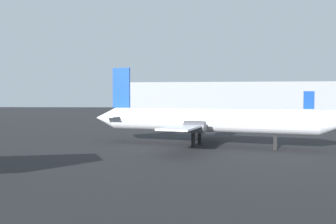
% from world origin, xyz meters
% --- Properties ---
extents(airplane_on_taxiway, '(36.25, 22.72, 11.72)m').
position_xyz_m(airplane_on_taxiway, '(5.15, 37.64, 3.80)').
color(airplane_on_taxiway, white).
rests_on(airplane_on_taxiway, ground_plane).
extents(terminal_building, '(83.92, 18.31, 13.83)m').
position_xyz_m(terminal_building, '(19.56, 122.37, 6.91)').
color(terminal_building, '#999EA3').
rests_on(terminal_building, ground_plane).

